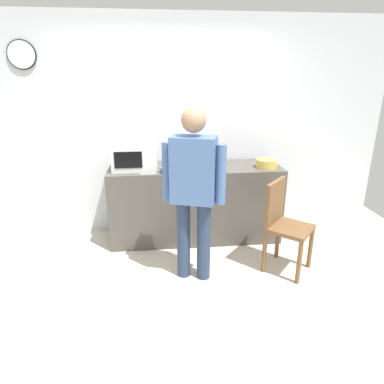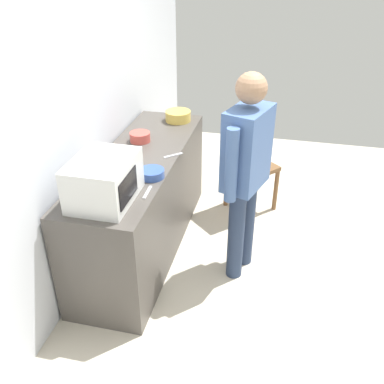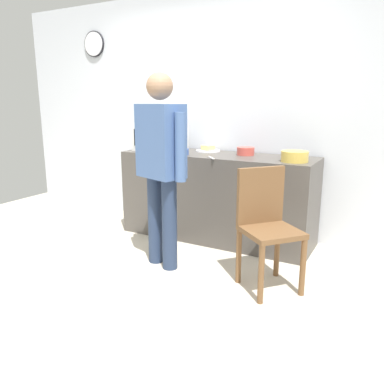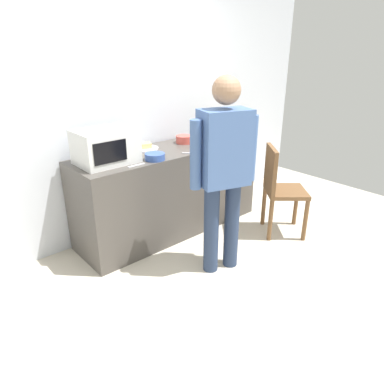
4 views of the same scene
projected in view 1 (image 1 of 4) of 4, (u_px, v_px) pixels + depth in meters
The scene contains 12 objects.
ground_plane at pixel (180, 298), 3.05m from camera, with size 6.00×6.00×0.00m, color beige.
back_wall at pixel (169, 128), 4.12m from camera, with size 5.40×0.13×2.60m.
kitchen_counter at pixel (195, 203), 4.08m from camera, with size 2.02×0.62×0.90m, color #4C4742.
microwave at pixel (135, 156), 3.80m from camera, with size 0.50×0.39×0.30m.
sandwich_plate at pixel (179, 162), 4.04m from camera, with size 0.26×0.26×0.07m.
salad_bowl at pixel (217, 161), 4.02m from camera, with size 0.18×0.18×0.08m, color #C64C42.
cereal_bowl at pixel (267, 163), 3.89m from camera, with size 0.24×0.24×0.10m, color gold.
mixing_bowl at pixel (169, 170), 3.69m from camera, with size 0.19×0.19×0.06m, color #33519E.
fork_utensil at pixel (203, 173), 3.68m from camera, with size 0.17×0.02×0.01m, color silver.
spoon_utensil at pixel (148, 174), 3.64m from camera, with size 0.17×0.02×0.01m, color silver.
person_standing at pixel (194, 185), 3.07m from camera, with size 0.57×0.35×1.67m.
wooden_chair at pixel (283, 222), 3.38m from camera, with size 0.56×0.56×0.94m.
Camera 1 is at (-0.15, -2.56, 1.92)m, focal length 31.29 mm.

